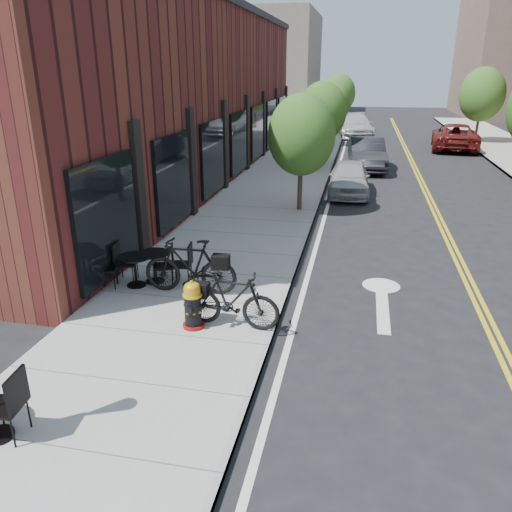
# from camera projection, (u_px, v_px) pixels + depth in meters

# --- Properties ---
(ground) EXTENTS (120.00, 120.00, 0.00)m
(ground) POSITION_uv_depth(u_px,v_px,m) (269.00, 351.00, 8.74)
(ground) COLOR black
(ground) RESTS_ON ground
(sidewalk_near) EXTENTS (4.00, 70.00, 0.12)m
(sidewalk_near) POSITION_uv_depth(u_px,v_px,m) (265.00, 202.00, 18.26)
(sidewalk_near) COLOR #9E9B93
(sidewalk_near) RESTS_ON ground
(building_near) EXTENTS (5.00, 28.00, 7.00)m
(building_near) POSITION_uv_depth(u_px,v_px,m) (180.00, 96.00, 21.56)
(building_near) COLOR #451716
(building_near) RESTS_ON ground
(bg_building_left) EXTENTS (8.00, 14.00, 10.00)m
(bg_building_left) POSITION_uv_depth(u_px,v_px,m) (277.00, 64.00, 52.45)
(bg_building_left) COLOR #726656
(bg_building_left) RESTS_ON ground
(tree_near_a) EXTENTS (2.20, 2.20, 3.81)m
(tree_near_a) POSITION_uv_depth(u_px,v_px,m) (302.00, 135.00, 16.17)
(tree_near_a) COLOR #382B1E
(tree_near_a) RESTS_ON sidewalk_near
(tree_near_b) EXTENTS (2.30, 2.30, 3.98)m
(tree_near_b) POSITION_uv_depth(u_px,v_px,m) (322.00, 112.00, 23.46)
(tree_near_b) COLOR #382B1E
(tree_near_b) RESTS_ON sidewalk_near
(tree_near_c) EXTENTS (2.10, 2.10, 3.67)m
(tree_near_c) POSITION_uv_depth(u_px,v_px,m) (333.00, 104.00, 30.85)
(tree_near_c) COLOR #382B1E
(tree_near_c) RESTS_ON sidewalk_near
(tree_near_d) EXTENTS (2.40, 2.40, 4.11)m
(tree_near_d) POSITION_uv_depth(u_px,v_px,m) (340.00, 94.00, 38.08)
(tree_near_d) COLOR #382B1E
(tree_near_d) RESTS_ON sidewalk_near
(tree_far_c) EXTENTS (2.80, 2.80, 4.62)m
(tree_far_c) POSITION_uv_depth(u_px,v_px,m) (482.00, 94.00, 31.65)
(tree_far_c) COLOR #382B1E
(tree_far_c) RESTS_ON sidewalk_far
(fire_hydrant) EXTENTS (0.52, 0.52, 0.93)m
(fire_hydrant) POSITION_uv_depth(u_px,v_px,m) (193.00, 305.00, 9.17)
(fire_hydrant) COLOR maroon
(fire_hydrant) RESTS_ON sidewalk_near
(bicycle_left) EXTENTS (2.03, 0.65, 1.21)m
(bicycle_left) POSITION_uv_depth(u_px,v_px,m) (190.00, 266.00, 10.53)
(bicycle_left) COLOR black
(bicycle_left) RESTS_ON sidewalk_near
(bicycle_right) EXTENTS (1.86, 0.62, 1.10)m
(bicycle_right) POSITION_uv_depth(u_px,v_px,m) (231.00, 300.00, 9.14)
(bicycle_right) COLOR black
(bicycle_right) RESTS_ON sidewalk_near
(bistro_set_b) EXTENTS (1.71, 0.96, 0.90)m
(bistro_set_b) POSITION_uv_depth(u_px,v_px,m) (135.00, 266.00, 10.92)
(bistro_set_b) COLOR black
(bistro_set_b) RESTS_ON sidewalk_near
(bistro_set_c) EXTENTS (1.71, 0.82, 0.91)m
(bistro_set_c) POSITION_uv_depth(u_px,v_px,m) (154.00, 263.00, 11.12)
(bistro_set_c) COLOR black
(bistro_set_c) RESTS_ON sidewalk_near
(parked_car_a) EXTENTS (1.61, 3.84, 1.30)m
(parked_car_a) POSITION_uv_depth(u_px,v_px,m) (349.00, 178.00, 19.34)
(parked_car_a) COLOR #A9ADB2
(parked_car_a) RESTS_ON ground
(parked_car_b) EXTENTS (1.98, 4.64, 1.49)m
(parked_car_b) POSITION_uv_depth(u_px,v_px,m) (367.00, 154.00, 24.10)
(parked_car_b) COLOR black
(parked_car_b) RESTS_ON ground
(parked_car_c) EXTENTS (2.84, 5.64, 1.57)m
(parked_car_c) POSITION_uv_depth(u_px,v_px,m) (355.00, 126.00, 35.56)
(parked_car_c) COLOR #B9B8BE
(parked_car_c) RESTS_ON ground
(parked_car_far) EXTENTS (3.11, 5.75, 1.53)m
(parked_car_far) POSITION_uv_depth(u_px,v_px,m) (455.00, 137.00, 29.99)
(parked_car_far) COLOR maroon
(parked_car_far) RESTS_ON ground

